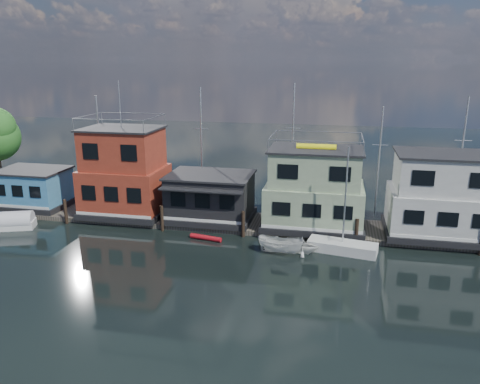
% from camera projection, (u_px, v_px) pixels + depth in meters
% --- Properties ---
extents(ground, '(160.00, 160.00, 0.00)m').
position_uv_depth(ground, '(169.00, 284.00, 30.29)').
color(ground, black).
rests_on(ground, ground).
extents(dock, '(48.00, 5.00, 0.40)m').
position_uv_depth(dock, '(216.00, 221.00, 41.53)').
color(dock, '#595147').
rests_on(dock, ground).
extents(houseboat_blue, '(6.40, 4.90, 3.66)m').
position_uv_depth(houseboat_blue, '(33.00, 188.00, 44.55)').
color(houseboat_blue, black).
rests_on(houseboat_blue, dock).
extents(houseboat_red, '(7.40, 5.90, 11.86)m').
position_uv_depth(houseboat_red, '(125.00, 174.00, 42.15)').
color(houseboat_red, black).
rests_on(houseboat_red, dock).
extents(houseboat_dark, '(7.40, 6.10, 4.06)m').
position_uv_depth(houseboat_dark, '(210.00, 197.00, 41.01)').
color(houseboat_dark, black).
rests_on(houseboat_dark, dock).
extents(houseboat_green, '(8.40, 5.90, 7.03)m').
position_uv_depth(houseboat_green, '(314.00, 190.00, 38.94)').
color(houseboat_green, black).
rests_on(houseboat_green, dock).
extents(houseboat_white, '(8.40, 5.90, 6.66)m').
position_uv_depth(houseboat_white, '(442.00, 197.00, 36.96)').
color(houseboat_white, black).
rests_on(houseboat_white, dock).
extents(pilings, '(42.28, 0.28, 2.20)m').
position_uv_depth(pilings, '(204.00, 221.00, 38.72)').
color(pilings, '#2D2116').
rests_on(pilings, ground).
extents(background_masts, '(36.40, 0.16, 12.00)m').
position_uv_depth(background_masts, '(279.00, 151.00, 44.78)').
color(background_masts, silver).
rests_on(background_masts, ground).
extents(motorboat, '(3.72, 1.86, 1.37)m').
position_uv_depth(motorboat, '(281.00, 245.00, 34.84)').
color(motorboat, silver).
rests_on(motorboat, ground).
extents(tarp_runabout, '(4.30, 2.85, 1.63)m').
position_uv_depth(tarp_runabout, '(10.00, 222.00, 40.04)').
color(tarp_runabout, silver).
rests_on(tarp_runabout, ground).
extents(day_sailer, '(5.32, 2.57, 8.05)m').
position_uv_depth(day_sailer, '(342.00, 246.00, 35.23)').
color(day_sailer, silver).
rests_on(day_sailer, ground).
extents(dinghy_white, '(2.64, 2.37, 1.24)m').
position_uv_depth(dinghy_white, '(304.00, 245.00, 35.00)').
color(dinghy_white, white).
rests_on(dinghy_white, ground).
extents(red_kayak, '(2.72, 0.88, 0.39)m').
position_uv_depth(red_kayak, '(206.00, 238.00, 37.63)').
color(red_kayak, '#AF121B').
rests_on(red_kayak, ground).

